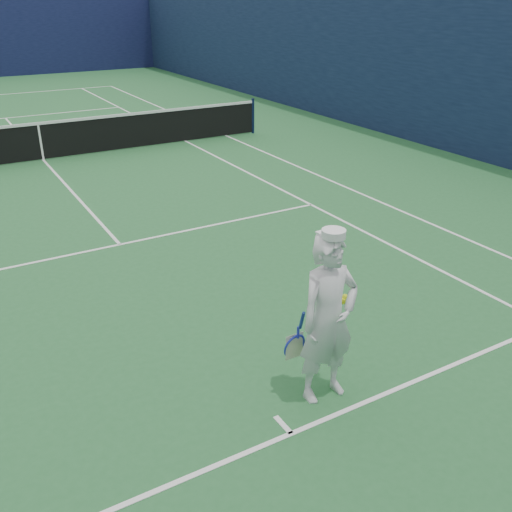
{
  "coord_description": "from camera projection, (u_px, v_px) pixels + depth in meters",
  "views": [
    {
      "loc": [
        -2.55,
        -15.56,
        4.06
      ],
      "look_at": [
        0.67,
        -10.03,
        1.08
      ],
      "focal_mm": 40.0,
      "sensor_mm": 36.0,
      "label": 1
    }
  ],
  "objects": [
    {
      "name": "ground",
      "position": [
        44.0,
        160.0,
        15.07
      ],
      "size": [
        80.0,
        80.0,
        0.0
      ],
      "primitive_type": "plane",
      "color": "#256131",
      "rests_on": "ground"
    },
    {
      "name": "tennis_player",
      "position": [
        328.0,
        319.0,
        5.94
      ],
      "size": [
        0.77,
        0.48,
        1.96
      ],
      "rotation": [
        0.0,
        0.0,
        0.0
      ],
      "color": "silver",
      "rests_on": "ground"
    },
    {
      "name": "court_markings",
      "position": [
        44.0,
        160.0,
        15.06
      ],
      "size": [
        11.03,
        23.83,
        0.01
      ],
      "color": "white",
      "rests_on": "ground"
    },
    {
      "name": "windscreen_fence",
      "position": [
        31.0,
        82.0,
        14.22
      ],
      "size": [
        20.12,
        36.12,
        4.0
      ],
      "color": "#10153B",
      "rests_on": "ground"
    },
    {
      "name": "tennis_net",
      "position": [
        40.0,
        140.0,
        14.83
      ],
      "size": [
        12.88,
        0.09,
        1.07
      ],
      "color": "#141E4C",
      "rests_on": "ground"
    }
  ]
}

